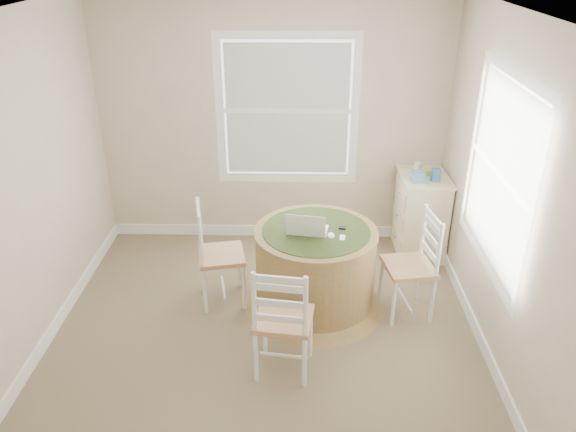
{
  "coord_description": "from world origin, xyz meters",
  "views": [
    {
      "loc": [
        0.28,
        -3.8,
        3.03
      ],
      "look_at": [
        0.19,
        0.45,
        0.91
      ],
      "focal_mm": 35.0,
      "sensor_mm": 36.0,
      "label": 1
    }
  ],
  "objects_px": {
    "round_table": "(315,265)",
    "chair_left": "(221,255)",
    "chair_near": "(284,318)",
    "laptop": "(307,229)",
    "corner_chest": "(420,214)",
    "chair_right": "(409,266)"
  },
  "relations": [
    {
      "from": "round_table",
      "to": "chair_left",
      "type": "xyz_separation_m",
      "value": [
        -0.84,
        0.07,
        0.06
      ]
    },
    {
      "from": "round_table",
      "to": "chair_near",
      "type": "bearing_deg",
      "value": -100.23
    },
    {
      "from": "laptop",
      "to": "corner_chest",
      "type": "height_order",
      "value": "laptop"
    },
    {
      "from": "chair_near",
      "to": "chair_right",
      "type": "relative_size",
      "value": 1.0
    },
    {
      "from": "chair_right",
      "to": "corner_chest",
      "type": "height_order",
      "value": "chair_right"
    },
    {
      "from": "chair_left",
      "to": "corner_chest",
      "type": "height_order",
      "value": "chair_left"
    },
    {
      "from": "round_table",
      "to": "laptop",
      "type": "xyz_separation_m",
      "value": [
        -0.08,
        -0.03,
        0.38
      ]
    },
    {
      "from": "chair_near",
      "to": "round_table",
      "type": "bearing_deg",
      "value": -98.77
    },
    {
      "from": "chair_near",
      "to": "laptop",
      "type": "height_order",
      "value": "laptop"
    },
    {
      "from": "chair_left",
      "to": "laptop",
      "type": "distance_m",
      "value": 0.84
    },
    {
      "from": "chair_near",
      "to": "corner_chest",
      "type": "height_order",
      "value": "chair_near"
    },
    {
      "from": "chair_near",
      "to": "corner_chest",
      "type": "relative_size",
      "value": 1.09
    },
    {
      "from": "chair_right",
      "to": "corner_chest",
      "type": "xyz_separation_m",
      "value": [
        0.31,
        1.1,
        -0.04
      ]
    },
    {
      "from": "laptop",
      "to": "chair_left",
      "type": "bearing_deg",
      "value": 1.04
    },
    {
      "from": "chair_left",
      "to": "chair_right",
      "type": "bearing_deg",
      "value": -107.4
    },
    {
      "from": "corner_chest",
      "to": "round_table",
      "type": "bearing_deg",
      "value": -139.16
    },
    {
      "from": "chair_left",
      "to": "laptop",
      "type": "bearing_deg",
      "value": -109.78
    },
    {
      "from": "chair_near",
      "to": "corner_chest",
      "type": "distance_m",
      "value": 2.32
    },
    {
      "from": "round_table",
      "to": "chair_right",
      "type": "relative_size",
      "value": 1.32
    },
    {
      "from": "chair_left",
      "to": "chair_near",
      "type": "bearing_deg",
      "value": -159.42
    },
    {
      "from": "chair_left",
      "to": "corner_chest",
      "type": "xyz_separation_m",
      "value": [
        1.96,
        0.94,
        -0.04
      ]
    },
    {
      "from": "round_table",
      "to": "chair_near",
      "type": "relative_size",
      "value": 1.32
    }
  ]
}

